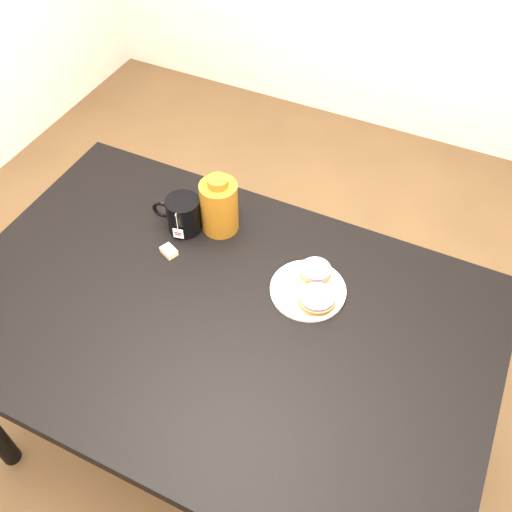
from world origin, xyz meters
name	(u,v)px	position (x,y,z in m)	size (l,w,h in m)	color
ground_plane	(229,436)	(0.00, 0.00, 0.00)	(4.00, 4.00, 0.00)	brown
table	(219,331)	(0.00, 0.00, 0.67)	(1.40, 0.90, 0.75)	black
plate	(308,290)	(0.18, 0.16, 0.76)	(0.20, 0.20, 0.01)	white
bagel_back	(315,271)	(0.18, 0.22, 0.77)	(0.11, 0.11, 0.03)	brown
bagel_front	(317,299)	(0.22, 0.13, 0.77)	(0.12, 0.12, 0.03)	brown
mug	(183,214)	(-0.23, 0.23, 0.80)	(0.15, 0.11, 0.11)	black
teabag_pouch	(169,251)	(-0.22, 0.12, 0.76)	(0.04, 0.03, 0.02)	#C6B793
bagel_package	(219,206)	(-0.14, 0.28, 0.83)	(0.13, 0.13, 0.18)	#67380D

